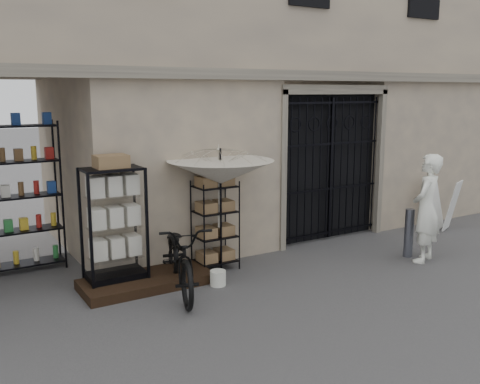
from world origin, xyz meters
TOP-DOWN VIEW (x-y plane):
  - ground at (0.00, 0.00)m, footprint 80.00×80.00m
  - main_building at (0.00, 4.00)m, footprint 14.00×4.00m
  - iron_gate at (1.75, 2.28)m, footprint 2.50×0.21m
  - step_platform at (-2.40, 1.55)m, footprint 2.00×0.90m
  - display_cabinet at (-2.82, 1.74)m, footprint 0.96×0.74m
  - wire_rack at (-1.09, 1.72)m, footprint 0.67×0.48m
  - market_umbrella at (-1.07, 1.56)m, footprint 1.90×1.92m
  - white_bucket at (-1.45, 1.00)m, footprint 0.27×0.27m
  - bicycle at (-2.05, 1.05)m, footprint 1.01×1.26m
  - steel_bollard at (2.23, 0.48)m, footprint 0.21×0.21m
  - shopkeeper at (2.26, 0.17)m, footprint 1.42×2.03m
  - easel_sign at (4.38, 1.41)m, footprint 0.70×0.74m

SIDE VIEW (x-z plane):
  - ground at x=0.00m, z-range 0.00..0.00m
  - bicycle at x=-2.05m, z-range -1.05..1.05m
  - shopkeeper at x=2.26m, z-range -0.23..0.23m
  - step_platform at x=-2.40m, z-range 0.00..0.15m
  - white_bucket at x=-1.45m, z-range 0.00..0.24m
  - steel_bollard at x=2.23m, z-range 0.00..0.89m
  - easel_sign at x=4.38m, z-range 0.02..1.09m
  - wire_rack at x=-1.09m, z-range -0.02..1.50m
  - display_cabinet at x=-2.82m, z-range -0.01..1.84m
  - iron_gate at x=1.75m, z-range 0.00..3.00m
  - market_umbrella at x=-1.07m, z-range 0.54..3.03m
  - main_building at x=0.00m, z-range 0.00..9.00m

